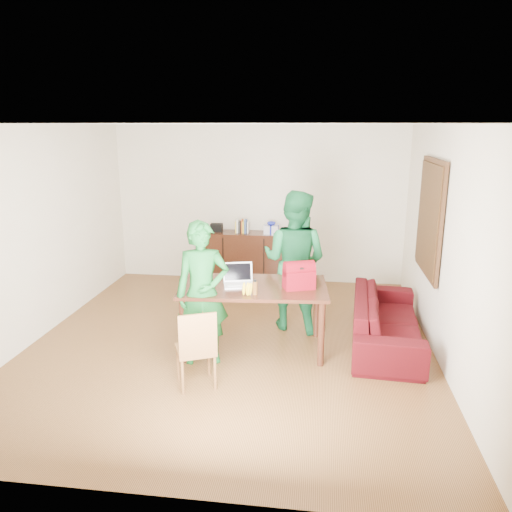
# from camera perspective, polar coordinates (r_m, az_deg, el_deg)

# --- Properties ---
(room) EXTENTS (5.20, 5.70, 2.90)m
(room) POSITION_cam_1_polar(r_m,az_deg,el_deg) (6.16, -2.70, 1.78)
(room) COLOR #452B11
(room) RESTS_ON ground
(table) EXTENTS (1.82, 1.11, 0.82)m
(table) POSITION_cam_1_polar(r_m,az_deg,el_deg) (6.04, -0.25, -4.35)
(table) COLOR black
(table) RESTS_ON ground
(chair) EXTENTS (0.51, 0.50, 0.87)m
(chair) POSITION_cam_1_polar(r_m,az_deg,el_deg) (5.42, -6.85, -12.08)
(chair) COLOR brown
(chair) RESTS_ON ground
(person_near) EXTENTS (0.69, 0.55, 1.67)m
(person_near) POSITION_cam_1_polar(r_m,az_deg,el_deg) (5.72, -6.13, -4.25)
(person_near) COLOR #145A21
(person_near) RESTS_ON ground
(person_far) EXTENTS (1.10, 0.97, 1.88)m
(person_far) POSITION_cam_1_polar(r_m,az_deg,el_deg) (6.66, 4.42, -0.54)
(person_far) COLOR #166333
(person_far) RESTS_ON ground
(laptop) EXTENTS (0.41, 0.33, 0.25)m
(laptop) POSITION_cam_1_polar(r_m,az_deg,el_deg) (5.98, -1.95, -3.02)
(laptop) COLOR white
(laptop) RESTS_ON table
(bananas) EXTENTS (0.18, 0.15, 0.06)m
(bananas) POSITION_cam_1_polar(r_m,az_deg,el_deg) (5.67, -1.00, -4.22)
(bananas) COLOR yellow
(bananas) RESTS_ON table
(bottle) EXTENTS (0.07, 0.07, 0.17)m
(bottle) POSITION_cam_1_polar(r_m,az_deg,el_deg) (5.67, -0.12, -3.58)
(bottle) COLOR brown
(bottle) RESTS_ON table
(red_bag) EXTENTS (0.40, 0.31, 0.26)m
(red_bag) POSITION_cam_1_polar(r_m,az_deg,el_deg) (5.89, 4.93, -2.49)
(red_bag) COLOR maroon
(red_bag) RESTS_ON table
(sofa) EXTENTS (0.96, 2.14, 0.61)m
(sofa) POSITION_cam_1_polar(r_m,az_deg,el_deg) (6.57, 14.68, -7.05)
(sofa) COLOR #340611
(sofa) RESTS_ON ground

